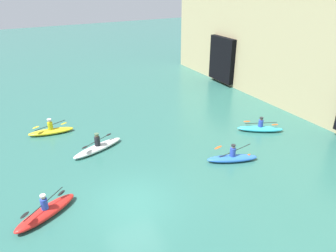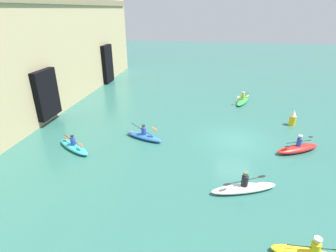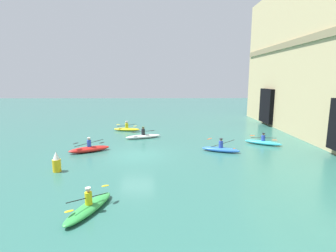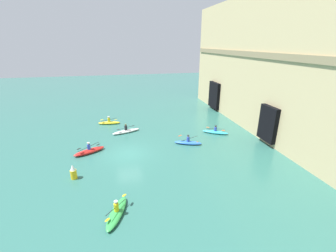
{
  "view_description": "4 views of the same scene",
  "coord_description": "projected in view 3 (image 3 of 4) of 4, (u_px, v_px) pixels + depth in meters",
  "views": [
    {
      "loc": [
        11.72,
        -4.42,
        9.83
      ],
      "look_at": [
        -3.01,
        3.45,
        1.99
      ],
      "focal_mm": 35.0,
      "sensor_mm": 36.0,
      "label": 1
    },
    {
      "loc": [
        -16.92,
        2.05,
        8.44
      ],
      "look_at": [
        -2.15,
        4.5,
        1.73
      ],
      "focal_mm": 28.0,
      "sensor_mm": 36.0,
      "label": 2
    },
    {
      "loc": [
        18.87,
        2.05,
        5.58
      ],
      "look_at": [
        -2.67,
        2.37,
        1.73
      ],
      "focal_mm": 28.0,
      "sensor_mm": 36.0,
      "label": 3
    },
    {
      "loc": [
        20.35,
        -0.48,
        10.35
      ],
      "look_at": [
        -2.76,
        4.66,
        1.56
      ],
      "focal_mm": 24.0,
      "sensor_mm": 36.0,
      "label": 4
    }
  ],
  "objects": [
    {
      "name": "ground_plane",
      "position": [
        137.0,
        155.0,
        19.52
      ],
      "size": [
        120.0,
        120.0,
        0.0
      ],
      "primitive_type": "plane",
      "color": "#2D665B"
    },
    {
      "name": "kayak_green",
      "position": [
        89.0,
        207.0,
        11.17
      ],
      "size": [
        3.24,
        1.79,
        1.08
      ],
      "rotation": [
        0.0,
        0.0,
        2.8
      ],
      "color": "green",
      "rests_on": "ground"
    },
    {
      "name": "kayak_red",
      "position": [
        89.0,
        149.0,
        20.36
      ],
      "size": [
        2.19,
        3.13,
        1.15
      ],
      "rotation": [
        0.0,
        0.0,
        5.21
      ],
      "color": "red",
      "rests_on": "ground"
    },
    {
      "name": "kayak_cyan",
      "position": [
        263.0,
        142.0,
        22.66
      ],
      "size": [
        2.25,
        3.0,
        1.02
      ],
      "rotation": [
        0.0,
        0.0,
        4.15
      ],
      "color": "#33B2C6",
      "rests_on": "ground"
    },
    {
      "name": "kayak_white",
      "position": [
        143.0,
        136.0,
        25.08
      ],
      "size": [
        1.84,
        3.49,
        1.14
      ],
      "rotation": [
        0.0,
        0.0,
        5.06
      ],
      "color": "white",
      "rests_on": "ground"
    },
    {
      "name": "kayak_yellow",
      "position": [
        127.0,
        129.0,
        28.68
      ],
      "size": [
        1.08,
        2.98,
        1.08
      ],
      "rotation": [
        0.0,
        0.0,
        1.44
      ],
      "color": "yellow",
      "rests_on": "ground"
    },
    {
      "name": "kayak_blue",
      "position": [
        221.0,
        149.0,
        20.38
      ],
      "size": [
        1.72,
        2.99,
        1.09
      ],
      "rotation": [
        0.0,
        0.0,
        1.2
      ],
      "color": "blue",
      "rests_on": "ground"
    },
    {
      "name": "marker_buoy",
      "position": [
        57.0,
        162.0,
        15.95
      ],
      "size": [
        0.5,
        0.5,
        1.27
      ],
      "color": "yellow",
      "rests_on": "ground"
    }
  ]
}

